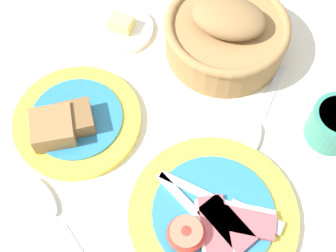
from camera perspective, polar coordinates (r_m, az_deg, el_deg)
The scene contains 8 objects.
ground_plane at distance 0.69m, azimuth 1.71°, elevation -7.48°, with size 3.00×3.00×0.00m, color beige.
breakfast_plate at distance 0.67m, azimuth 5.43°, elevation -10.96°, with size 0.24×0.24×0.04m.
bread_plate at distance 0.74m, azimuth -11.45°, elevation 0.63°, with size 0.20×0.20×0.05m.
sugar_cup at distance 0.74m, azimuth 19.68°, elevation 0.26°, with size 0.08×0.08×0.06m.
bread_basket at distance 0.78m, azimuth 7.09°, elevation 11.14°, with size 0.20×0.20×0.10m.
butter_dish at distance 0.84m, azimuth -5.68°, elevation 11.79°, with size 0.11×0.11×0.03m.
teaspoon_by_saucer at distance 0.69m, azimuth -13.86°, elevation -10.11°, with size 0.19×0.09×0.01m.
teaspoon_near_cup at distance 0.74m, azimuth 10.80°, elevation -0.16°, with size 0.05×0.19×0.01m.
Camera 1 is at (0.12, -0.22, 0.64)m, focal length 50.00 mm.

